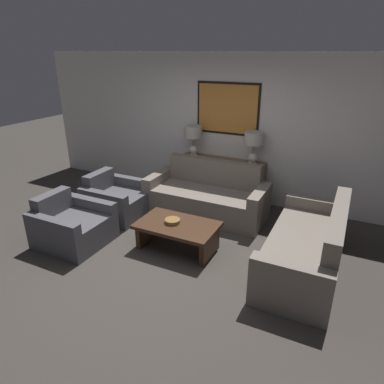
# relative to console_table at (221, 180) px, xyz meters

# --- Properties ---
(ground_plane) EXTENTS (20.00, 20.00, 0.00)m
(ground_plane) POSITION_rel_console_table_xyz_m (0.00, -2.18, -0.41)
(ground_plane) COLOR #3D3833
(back_wall) EXTENTS (8.10, 0.12, 2.65)m
(back_wall) POSITION_rel_console_table_xyz_m (0.00, 0.26, 0.92)
(back_wall) COLOR silver
(back_wall) RESTS_ON ground_plane
(console_table) EXTENTS (1.60, 0.37, 0.82)m
(console_table) POSITION_rel_console_table_xyz_m (0.00, 0.00, 0.00)
(console_table) COLOR brown
(console_table) RESTS_ON ground_plane
(table_lamp_left) EXTENTS (0.34, 0.34, 0.57)m
(table_lamp_left) POSITION_rel_console_table_xyz_m (-0.58, 0.00, 0.81)
(table_lamp_left) COLOR silver
(table_lamp_left) RESTS_ON console_table
(table_lamp_right) EXTENTS (0.34, 0.34, 0.57)m
(table_lamp_right) POSITION_rel_console_table_xyz_m (0.58, 0.00, 0.81)
(table_lamp_right) COLOR silver
(table_lamp_right) RESTS_ON console_table
(couch_by_back_wall) EXTENTS (2.05, 0.87, 0.90)m
(couch_by_back_wall) POSITION_rel_console_table_xyz_m (0.00, -0.64, -0.10)
(couch_by_back_wall) COLOR slate
(couch_by_back_wall) RESTS_ON ground_plane
(couch_by_side) EXTENTS (0.87, 2.05, 0.90)m
(couch_by_side) POSITION_rel_console_table_xyz_m (1.83, -1.59, -0.10)
(couch_by_side) COLOR slate
(couch_by_side) RESTS_ON ground_plane
(coffee_table) EXTENTS (1.14, 0.69, 0.40)m
(coffee_table) POSITION_rel_console_table_xyz_m (0.09, -1.89, -0.11)
(coffee_table) COLOR #3D2616
(coffee_table) RESTS_ON ground_plane
(decorative_bowl) EXTENTS (0.22, 0.22, 0.05)m
(decorative_bowl) POSITION_rel_console_table_xyz_m (0.01, -1.89, 0.02)
(decorative_bowl) COLOR olive
(decorative_bowl) RESTS_ON coffee_table
(armchair_near_back_wall) EXTENTS (0.94, 0.90, 0.73)m
(armchair_near_back_wall) POSITION_rel_console_table_xyz_m (-1.39, -1.37, -0.15)
(armchair_near_back_wall) COLOR #4C4C51
(armchair_near_back_wall) RESTS_ON ground_plane
(armchair_near_camera) EXTENTS (0.94, 0.90, 0.73)m
(armchair_near_camera) POSITION_rel_console_table_xyz_m (-1.39, -2.41, -0.15)
(armchair_near_camera) COLOR #4C4C51
(armchair_near_camera) RESTS_ON ground_plane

